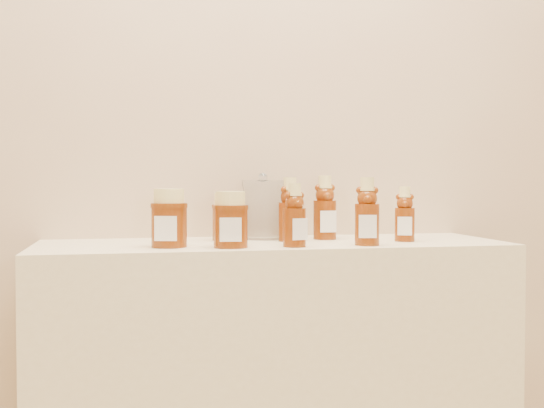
{
  "coord_description": "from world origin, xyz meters",
  "views": [
    {
      "loc": [
        -0.36,
        -0.17,
        1.06
      ],
      "look_at": [
        -0.01,
        1.52,
        1.0
      ],
      "focal_mm": 45.0,
      "sensor_mm": 36.0,
      "label": 1
    }
  ],
  "objects": [
    {
      "name": "bear_bottle_back_mid",
      "position": [
        0.16,
        1.61,
        1.0
      ],
      "size": [
        0.07,
        0.07,
        0.2
      ],
      "primitive_type": null,
      "rotation": [
        0.0,
        0.0,
        0.01
      ],
      "color": "#5E2207",
      "rests_on": "display_table"
    },
    {
      "name": "honey_jar_front",
      "position": [
        -0.13,
        1.43,
        0.97
      ],
      "size": [
        0.1,
        0.1,
        0.13
      ],
      "primitive_type": null,
      "rotation": [
        0.0,
        0.0,
        -0.15
      ],
      "color": "#5E2207",
      "rests_on": "display_table"
    },
    {
      "name": "honey_jar_left",
      "position": [
        -0.27,
        1.47,
        0.97
      ],
      "size": [
        0.11,
        0.11,
        0.14
      ],
      "primitive_type": null,
      "rotation": [
        0.0,
        0.0,
        -0.25
      ],
      "color": "#5E2207",
      "rests_on": "display_table"
    },
    {
      "name": "bear_bottle_back_left",
      "position": [
        0.05,
        1.57,
        0.99
      ],
      "size": [
        0.08,
        0.08,
        0.19
      ],
      "primitive_type": null,
      "rotation": [
        0.0,
        0.0,
        0.34
      ],
      "color": "#5E2207",
      "rests_on": "display_table"
    },
    {
      "name": "bear_bottle_front_right",
      "position": [
        0.21,
        1.42,
        0.99
      ],
      "size": [
        0.08,
        0.08,
        0.19
      ],
      "primitive_type": null,
      "rotation": [
        0.0,
        0.0,
        -0.29
      ],
      "color": "#5E2207",
      "rests_on": "display_table"
    },
    {
      "name": "honey_jar_back",
      "position": [
        -0.11,
        1.63,
        0.96
      ],
      "size": [
        0.1,
        0.1,
        0.13
      ],
      "primitive_type": null,
      "rotation": [
        0.0,
        0.0,
        -0.21
      ],
      "color": "#5E2207",
      "rests_on": "display_table"
    },
    {
      "name": "wall_back",
      "position": [
        0.0,
        1.75,
        1.35
      ],
      "size": [
        3.5,
        0.02,
        2.7
      ],
      "primitive_type": "cube",
      "color": "tan",
      "rests_on": "ground"
    },
    {
      "name": "bear_bottle_front_left",
      "position": [
        0.03,
        1.42,
        0.99
      ],
      "size": [
        0.07,
        0.07,
        0.17
      ],
      "primitive_type": null,
      "rotation": [
        0.0,
        0.0,
        0.25
      ],
      "color": "#5E2207",
      "rests_on": "display_table"
    },
    {
      "name": "bear_bottle_back_right",
      "position": [
        0.35,
        1.51,
        0.98
      ],
      "size": [
        0.07,
        0.07,
        0.16
      ],
      "primitive_type": null,
      "rotation": [
        0.0,
        0.0,
        -0.39
      ],
      "color": "#5E2207",
      "rests_on": "display_table"
    },
    {
      "name": "glass_canister",
      "position": [
        -0.01,
        1.65,
        0.99
      ],
      "size": [
        0.15,
        0.15,
        0.18
      ],
      "primitive_type": null,
      "rotation": [
        0.0,
        0.0,
        0.37
      ],
      "color": "white",
      "rests_on": "display_table"
    }
  ]
}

